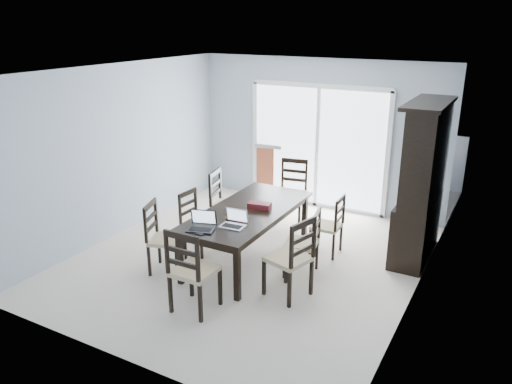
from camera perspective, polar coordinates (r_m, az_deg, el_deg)
floor at (r=7.10m, az=-0.90°, el=-7.67°), size 5.00×5.00×0.00m
ceiling at (r=6.36m, az=-1.03°, el=13.70°), size 5.00×5.00×0.00m
back_wall at (r=8.80m, az=7.16°, el=6.53°), size 4.50×0.02×2.60m
wall_left at (r=7.93m, az=-15.28°, el=4.59°), size 0.02×5.00×2.60m
wall_right at (r=5.89m, az=18.43°, el=-0.74°), size 0.02×5.00×2.60m
balcony at (r=10.07m, az=8.97°, el=0.09°), size 4.50×2.00×0.10m
railing at (r=10.81m, az=10.96°, el=4.62°), size 4.50×0.06×1.10m
dining_table at (r=6.82m, az=-0.93°, el=-2.62°), size 1.00×2.20×0.75m
china_hutch at (r=7.17m, az=18.41°, el=0.84°), size 0.50×1.38×2.20m
sliding_door at (r=8.83m, az=7.04°, el=5.15°), size 2.52×0.05×2.18m
chair_left_near at (r=6.69m, az=-11.00°, el=-4.27°), size 0.54×0.53×1.11m
chair_left_mid at (r=7.21m, az=-7.13°, el=-2.63°), size 0.42×0.41×1.03m
chair_left_far at (r=7.71m, az=-3.86°, el=-0.44°), size 0.53×0.52×1.18m
chair_right_near at (r=5.92m, az=4.48°, el=-6.65°), size 0.57×0.56×1.20m
chair_right_mid at (r=6.49m, az=6.05°, el=-4.91°), size 0.49×0.48×1.08m
chair_right_far at (r=7.11m, az=8.76°, el=-3.08°), size 0.40×0.39×1.02m
chair_end_near at (r=5.65m, az=-7.69°, el=-8.03°), size 0.46×0.47×1.21m
chair_end_far at (r=8.24m, az=4.20°, el=0.93°), size 0.52×0.53×1.19m
laptop_dark at (r=6.16m, az=-6.33°, el=-3.88°), size 0.38×0.32×0.23m
laptop_silver at (r=6.23m, az=-2.70°, el=-3.58°), size 0.32×0.23×0.21m
book_stack at (r=6.46m, az=-2.22°, el=-2.97°), size 0.26×0.21×0.04m
cell_phone at (r=6.07m, az=-6.50°, el=-4.78°), size 0.11×0.05×0.01m
game_box at (r=6.83m, az=0.40°, el=-1.55°), size 0.33×0.21×0.08m
hot_tub at (r=9.96m, az=6.79°, el=3.33°), size 2.23×2.06×1.01m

